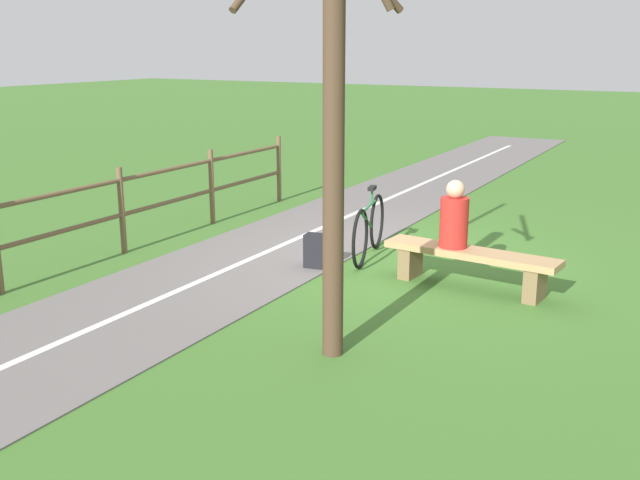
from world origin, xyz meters
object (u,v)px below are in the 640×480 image
Objects in this scene: person_seated at (454,218)px; backpack at (316,252)px; bicycle at (369,228)px; tree_mid_field at (332,156)px; bench at (470,261)px.

person_seated is 1.78× the size of backpack.
tree_mid_field is at bearing 6.87° from bicycle.
bench is 1.70m from bicycle.
bicycle is 3.56m from tree_mid_field.
tree_mid_field is (-1.48, 2.30, 1.61)m from backpack.
bicycle reaches higher than bench.
tree_mid_field is (0.47, 2.48, 1.49)m from bench.
bicycle is at bearing -15.38° from bench.
bicycle is (1.59, -0.59, 0.07)m from bench.
person_seated is 2.71m from tree_mid_field.
bench is 0.53m from person_seated.
backpack is (0.36, 0.77, -0.18)m from bicycle.
person_seated is at bearing 54.22° from bicycle.
bicycle is 0.40× the size of tree_mid_field.
person_seated reaches higher than backpack.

